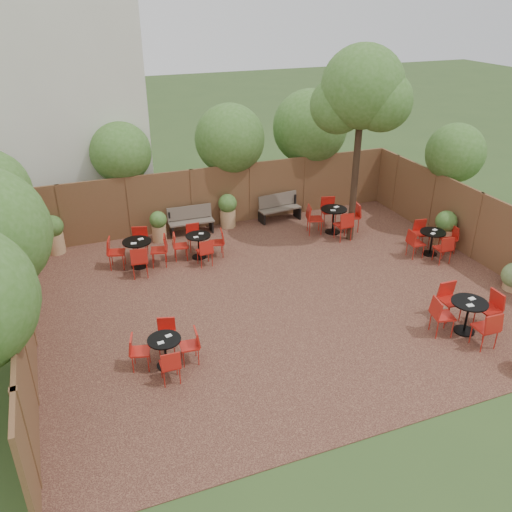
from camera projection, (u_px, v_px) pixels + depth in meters
name	position (u px, v px, depth m)	size (l,w,h in m)	color
ground	(283.00, 295.00, 13.66)	(80.00, 80.00, 0.00)	#354F23
courtyard_paving	(283.00, 295.00, 13.65)	(12.00, 10.00, 0.02)	#331814
fence_back	(222.00, 196.00, 17.37)	(12.00, 0.08, 2.00)	brown
fence_left	(26.00, 307.00, 11.27)	(0.08, 10.00, 2.00)	brown
fence_right	(476.00, 226.00, 15.15)	(0.08, 10.00, 2.00)	brown
neighbour_building	(58.00, 95.00, 17.07)	(5.00, 4.00, 8.00)	beige
overhang_foliage	(164.00, 177.00, 13.69)	(15.45, 10.83, 2.67)	#37611F
courtyard_tree	(362.00, 94.00, 14.70)	(2.56, 2.46, 5.78)	black
park_bench_left	(191.00, 220.00, 16.90)	(1.44, 0.49, 0.89)	brown
park_bench_right	(279.00, 207.00, 17.90)	(1.48, 0.62, 0.89)	brown
bistro_tables	(298.00, 260.00, 14.43)	(9.90, 7.71, 0.94)	black
planters	(229.00, 224.00, 16.23)	(11.60, 4.50, 1.17)	tan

